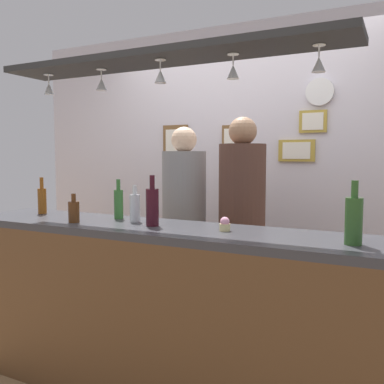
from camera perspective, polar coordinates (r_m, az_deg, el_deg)
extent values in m
plane|color=olive|center=(3.11, -0.90, -22.88)|extent=(8.00, 8.00, 0.00)
cube|color=silver|center=(3.77, 6.84, 2.58)|extent=(4.40, 0.06, 2.60)
cube|color=#38383D|center=(2.49, -4.67, -5.14)|extent=(2.70, 0.55, 0.04)
cube|color=brown|center=(2.43, -7.87, -18.25)|extent=(2.65, 0.04, 1.00)
cube|color=black|center=(2.56, -4.23, 17.78)|extent=(2.20, 0.36, 0.04)
cylinder|color=silver|center=(3.09, -18.93, 14.84)|extent=(0.06, 0.06, 0.00)
cylinder|color=silver|center=(3.08, -18.92, 14.34)|extent=(0.01, 0.01, 0.06)
cone|color=silver|center=(3.07, -18.88, 13.14)|extent=(0.07, 0.07, 0.08)
cylinder|color=silver|center=(2.82, -12.24, 15.97)|extent=(0.06, 0.06, 0.00)
cylinder|color=silver|center=(2.81, -12.23, 15.42)|extent=(0.01, 0.01, 0.06)
cone|color=silver|center=(2.80, -12.20, 14.12)|extent=(0.07, 0.07, 0.08)
cylinder|color=silver|center=(2.51, -4.34, 17.48)|extent=(0.06, 0.06, 0.00)
cylinder|color=silver|center=(2.50, -4.33, 16.86)|extent=(0.01, 0.01, 0.06)
cone|color=silver|center=(2.49, -4.32, 15.40)|extent=(0.07, 0.07, 0.08)
cylinder|color=silver|center=(2.38, 5.63, 18.14)|extent=(0.06, 0.06, 0.00)
cylinder|color=silver|center=(2.38, 5.62, 17.49)|extent=(0.01, 0.01, 0.06)
cone|color=silver|center=(2.36, 5.61, 15.95)|extent=(0.07, 0.07, 0.08)
cylinder|color=silver|center=(2.28, 16.92, 18.57)|extent=(0.06, 0.06, 0.00)
cylinder|color=silver|center=(2.27, 16.90, 17.89)|extent=(0.01, 0.01, 0.06)
cone|color=silver|center=(2.26, 16.86, 16.29)|extent=(0.07, 0.07, 0.08)
cube|color=#2D334C|center=(3.41, -1.06, -13.09)|extent=(0.17, 0.18, 0.80)
cylinder|color=gray|center=(3.26, -1.08, -0.54)|extent=(0.34, 0.34, 0.69)
sphere|color=beige|center=(3.24, -1.09, 7.13)|extent=(0.20, 0.20, 0.20)
cube|color=#2D334C|center=(3.22, 6.68, -13.95)|extent=(0.17, 0.18, 0.82)
cylinder|color=brown|center=(3.06, 6.83, -0.20)|extent=(0.34, 0.34, 0.72)
sphere|color=#9E7556|center=(3.05, 6.91, 8.23)|extent=(0.20, 0.20, 0.20)
cylinder|color=#2D5623|center=(2.09, 21.14, -3.73)|extent=(0.08, 0.08, 0.22)
cylinder|color=#2D5623|center=(2.07, 21.27, 0.38)|extent=(0.03, 0.03, 0.08)
cylinder|color=#512D14|center=(2.70, -15.77, -2.64)|extent=(0.07, 0.07, 0.13)
cylinder|color=#512D14|center=(2.69, -15.82, -0.74)|extent=(0.03, 0.03, 0.05)
cylinder|color=#336B2D|center=(2.79, -9.96, -1.67)|extent=(0.06, 0.06, 0.19)
cylinder|color=#336B2D|center=(2.78, -10.00, 1.00)|extent=(0.03, 0.03, 0.07)
cylinder|color=#380F19|center=(2.48, -5.42, -2.09)|extent=(0.08, 0.08, 0.22)
cylinder|color=#380F19|center=(2.46, -5.45, 1.37)|extent=(0.03, 0.03, 0.08)
cylinder|color=silver|center=(2.65, -7.77, -2.21)|extent=(0.06, 0.06, 0.17)
cylinder|color=silver|center=(2.63, -7.80, 0.27)|extent=(0.03, 0.03, 0.06)
cylinder|color=brown|center=(3.17, -19.71, -1.18)|extent=(0.06, 0.06, 0.18)
cylinder|color=brown|center=(3.16, -19.78, 1.17)|extent=(0.03, 0.03, 0.08)
cylinder|color=beige|center=(2.32, 4.48, -4.82)|extent=(0.06, 0.06, 0.04)
sphere|color=pink|center=(2.31, 4.49, -4.03)|extent=(0.05, 0.05, 0.05)
cube|color=brown|center=(3.76, 5.43, 7.08)|extent=(0.18, 0.02, 0.26)
cube|color=white|center=(3.75, 5.36, 7.08)|extent=(0.14, 0.01, 0.20)
cube|color=#B29338|center=(3.59, 14.04, 5.49)|extent=(0.30, 0.02, 0.18)
cube|color=white|center=(3.57, 14.00, 5.49)|extent=(0.23, 0.01, 0.14)
cube|color=#B29338|center=(3.57, 16.13, 9.21)|extent=(0.22, 0.02, 0.18)
cube|color=white|center=(3.56, 16.09, 9.23)|extent=(0.17, 0.01, 0.14)
cube|color=brown|center=(4.00, -2.26, 6.65)|extent=(0.26, 0.02, 0.34)
cube|color=white|center=(3.99, -2.34, 6.65)|extent=(0.20, 0.01, 0.26)
cylinder|color=white|center=(3.58, 16.99, 12.91)|extent=(0.22, 0.03, 0.22)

